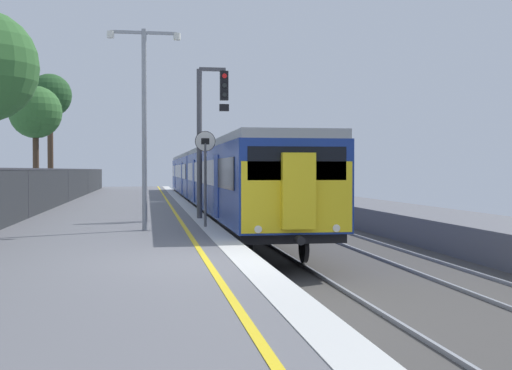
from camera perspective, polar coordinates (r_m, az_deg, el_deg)
The scene contains 7 objects.
ground at distance 12.91m, azimuth 9.29°, elevation -8.86°, with size 17.40×110.00×1.21m.
commuter_train_at_platform at distance 35.92m, azimuth -3.70°, elevation 0.67°, with size 2.83×41.23×3.81m.
signal_gantry at distance 22.88m, azimuth -4.20°, elevation 5.19°, with size 1.10×0.24×5.16m.
speed_limit_sign at distance 19.37m, azimuth -4.37°, elevation 1.63°, with size 0.59×0.08×2.79m.
platform_lamp_mid at distance 18.68m, azimuth -9.54°, elevation 6.22°, with size 2.00×0.20×5.53m.
background_tree_centre at distance 47.41m, azimuth -17.20°, elevation 7.10°, with size 2.89×2.89×8.14m.
background_tree_right at distance 40.59m, azimuth -18.46°, elevation 5.78°, with size 3.03×3.14×6.52m.
Camera 1 is at (-1.42, -12.05, 1.67)m, focal length 46.75 mm.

